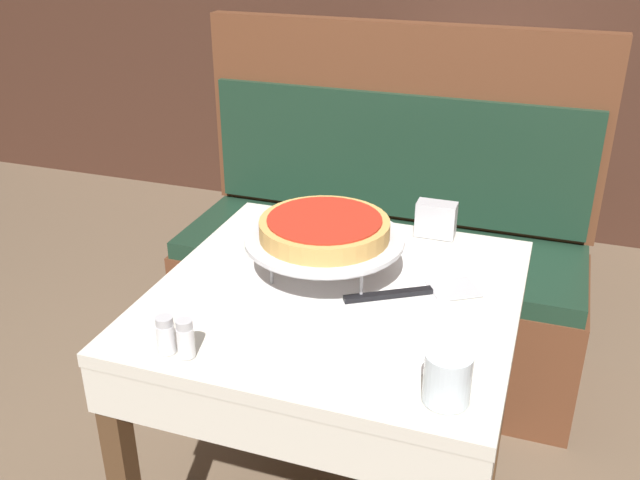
{
  "coord_description": "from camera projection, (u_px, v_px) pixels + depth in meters",
  "views": [
    {
      "loc": [
        0.41,
        -1.31,
        1.56
      ],
      "look_at": [
        -0.04,
        0.01,
        0.88
      ],
      "focal_mm": 40.0,
      "sensor_mm": 36.0,
      "label": 1
    }
  ],
  "objects": [
    {
      "name": "dining_table_front",
      "position": [
        336.0,
        327.0,
        1.62
      ],
      "size": [
        0.79,
        0.79,
        0.77
      ],
      "color": "beige",
      "rests_on": "ground_plane"
    },
    {
      "name": "dining_table_rear",
      "position": [
        469.0,
        128.0,
        3.08
      ],
      "size": [
        0.65,
        0.65,
        0.77
      ],
      "color": "beige",
      "rests_on": "ground_plane"
    },
    {
      "name": "booth_bench",
      "position": [
        380.0,
        275.0,
        2.53
      ],
      "size": [
        1.38,
        0.51,
        1.19
      ],
      "color": "brown",
      "rests_on": "ground_plane"
    },
    {
      "name": "pizza_pan_stand",
      "position": [
        324.0,
        241.0,
        1.58
      ],
      "size": [
        0.36,
        0.36,
        0.1
      ],
      "color": "#ADADB2",
      "rests_on": "dining_table_front"
    },
    {
      "name": "deep_dish_pizza",
      "position": [
        324.0,
        228.0,
        1.57
      ],
      "size": [
        0.29,
        0.29,
        0.04
      ],
      "color": "tan",
      "rests_on": "pizza_pan_stand"
    },
    {
      "name": "pizza_server",
      "position": [
        417.0,
        292.0,
        1.56
      ],
      "size": [
        0.28,
        0.2,
        0.01
      ],
      "color": "#BCBCC1",
      "rests_on": "dining_table_front"
    },
    {
      "name": "water_glass_near",
      "position": [
        447.0,
        377.0,
        1.21
      ],
      "size": [
        0.08,
        0.08,
        0.09
      ],
      "color": "silver",
      "rests_on": "dining_table_front"
    },
    {
      "name": "salt_shaker",
      "position": [
        166.0,
        335.0,
        1.35
      ],
      "size": [
        0.04,
        0.04,
        0.08
      ],
      "color": "silver",
      "rests_on": "dining_table_front"
    },
    {
      "name": "pepper_shaker",
      "position": [
        186.0,
        338.0,
        1.33
      ],
      "size": [
        0.03,
        0.03,
        0.08
      ],
      "color": "silver",
      "rests_on": "dining_table_front"
    },
    {
      "name": "napkin_holder",
      "position": [
        436.0,
        219.0,
        1.81
      ],
      "size": [
        0.1,
        0.05,
        0.09
      ],
      "color": "#B2B2B7",
      "rests_on": "dining_table_front"
    },
    {
      "name": "condiment_caddy",
      "position": [
        467.0,
        92.0,
        3.01
      ],
      "size": [
        0.15,
        0.15,
        0.17
      ],
      "color": "black",
      "rests_on": "dining_table_rear"
    }
  ]
}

